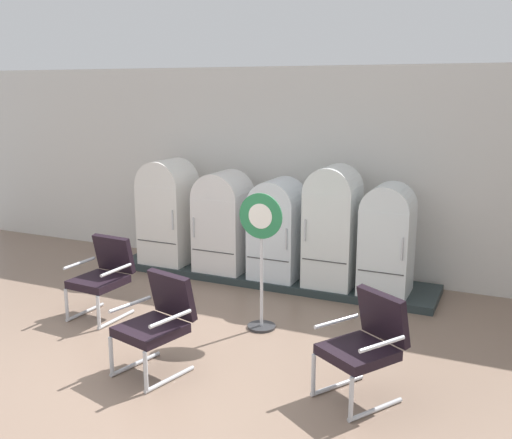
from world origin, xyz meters
name	(u,v)px	position (x,y,z in m)	size (l,w,h in m)	color
ground	(147,373)	(0.00, 0.00, -0.03)	(12.00, 10.00, 0.05)	#836958
back_wall	(288,170)	(0.00, 3.66, 1.49)	(11.76, 0.12, 2.96)	silver
display_plinth	(270,276)	(0.00, 3.02, 0.05)	(4.63, 0.95, 0.10)	#263031
refrigerator_0	(168,208)	(-1.61, 2.93, 0.91)	(0.71, 0.70, 1.54)	white
refrigerator_1	(223,219)	(-0.68, 2.91, 0.84)	(0.71, 0.67, 1.42)	white
refrigerator_2	(277,226)	(0.15, 2.92, 0.82)	(0.65, 0.68, 1.37)	white
refrigerator_3	(333,223)	(0.93, 2.91, 0.94)	(0.64, 0.66, 1.59)	white
refrigerator_4	(387,236)	(1.66, 2.89, 0.84)	(0.62, 0.62, 1.41)	white
armchair_left	(104,273)	(-1.27, 0.99, 0.52)	(0.63, 0.70, 0.94)	silver
armchair_right	(366,342)	(2.02, 0.40, 0.52)	(0.80, 0.85, 0.94)	silver
armchair_center	(158,319)	(0.10, 0.07, 0.52)	(0.70, 0.78, 0.94)	silver
sign_stand	(261,260)	(0.59, 1.39, 0.81)	(0.50, 0.32, 1.56)	#2D2D30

